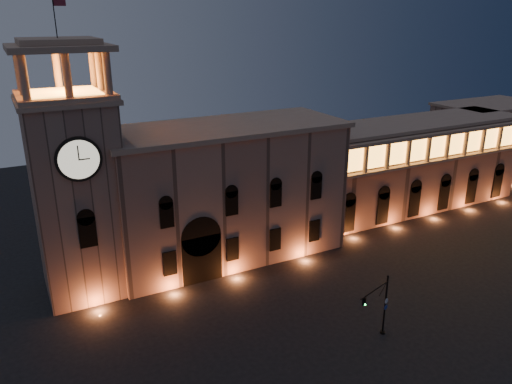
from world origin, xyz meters
The scene contains 6 objects.
ground centered at (0.00, 0.00, 0.00)m, with size 160.00×160.00×0.00m, color black.
government_building centered at (-2.08, 21.93, 8.77)m, with size 30.80×12.80×17.60m.
clock_tower centered at (-20.50, 20.98, 12.50)m, with size 9.80×9.80×32.40m.
colonnade_wing centered at (32.00, 23.92, 7.33)m, with size 40.60×11.50×14.50m.
secondary_building centered at (58.00, 30.00, 7.00)m, with size 20.00×12.00×14.00m, color #805F52.
traffic_light centered at (3.55, -2.41, 3.51)m, with size 4.68×1.73×6.68m.
Camera 1 is at (-26.93, -34.30, 30.62)m, focal length 35.00 mm.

